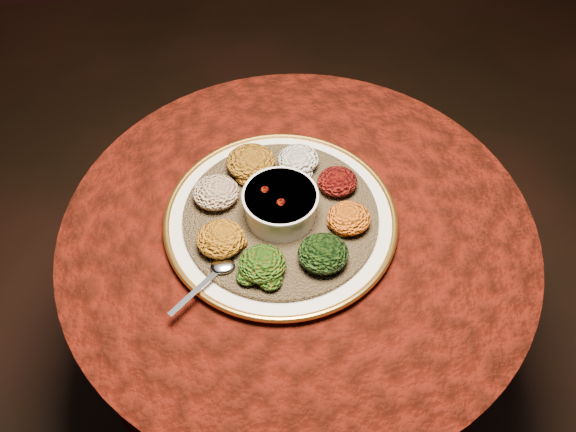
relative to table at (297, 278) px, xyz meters
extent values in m
plane|color=black|center=(0.00, 0.00, -0.55)|extent=(4.00, 4.00, 0.00)
cylinder|color=black|center=(0.00, 0.00, -0.53)|extent=(0.44, 0.44, 0.04)
cylinder|color=black|center=(0.00, 0.00, -0.21)|extent=(0.12, 0.12, 0.68)
cylinder|color=black|center=(0.00, 0.00, 0.15)|extent=(0.80, 0.80, 0.04)
cylinder|color=#3B0B05|center=(0.00, 0.00, 0.00)|extent=(0.93, 0.93, 0.34)
cylinder|color=#3B0B05|center=(0.00, 0.00, 0.17)|extent=(0.96, 0.96, 0.01)
cylinder|color=white|center=(-0.03, 0.02, 0.19)|extent=(0.47, 0.47, 0.02)
torus|color=gold|center=(-0.03, 0.02, 0.20)|extent=(0.47, 0.47, 0.01)
cylinder|color=brown|center=(-0.03, 0.02, 0.20)|extent=(0.49, 0.49, 0.01)
cylinder|color=silver|center=(-0.03, 0.02, 0.24)|extent=(0.14, 0.14, 0.06)
cylinder|color=silver|center=(-0.03, 0.02, 0.27)|extent=(0.15, 0.15, 0.01)
cylinder|color=#691805|center=(-0.03, 0.02, 0.26)|extent=(0.12, 0.12, 0.01)
ellipsoid|color=silver|center=(-0.15, -0.09, 0.21)|extent=(0.05, 0.04, 0.01)
cube|color=silver|center=(-0.21, -0.14, 0.21)|extent=(0.10, 0.10, 0.00)
ellipsoid|color=silver|center=(0.02, 0.15, 0.23)|extent=(0.09, 0.08, 0.04)
ellipsoid|color=black|center=(0.09, 0.08, 0.23)|extent=(0.08, 0.08, 0.04)
ellipsoid|color=#B1640E|center=(0.10, -0.02, 0.23)|extent=(0.09, 0.08, 0.04)
ellipsoid|color=black|center=(0.03, -0.09, 0.23)|extent=(0.10, 0.09, 0.05)
ellipsoid|color=#AC310B|center=(-0.08, -0.10, 0.23)|extent=(0.09, 0.08, 0.04)
ellipsoid|color=#A45E0E|center=(-0.15, -0.04, 0.23)|extent=(0.09, 0.09, 0.04)
ellipsoid|color=#730706|center=(-0.16, 0.08, 0.23)|extent=(0.09, 0.09, 0.05)
ellipsoid|color=#8E5811|center=(-0.08, 0.15, 0.23)|extent=(0.10, 0.10, 0.05)
camera|label=1|loc=(-0.11, -0.75, 1.22)|focal=40.00mm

